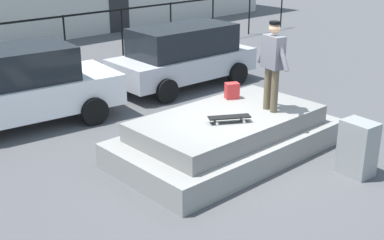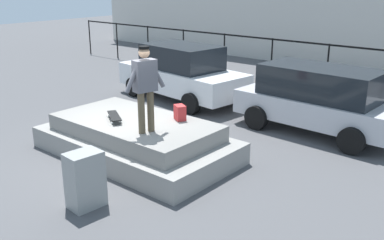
# 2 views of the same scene
# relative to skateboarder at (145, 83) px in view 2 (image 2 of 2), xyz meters

# --- Properties ---
(ground_plane) EXTENTS (60.00, 60.00, 0.00)m
(ground_plane) POSITION_rel_skateboarder_xyz_m (-0.92, 0.14, -1.86)
(ground_plane) COLOR #4C4C4F
(concrete_ledge) EXTENTS (4.54, 2.45, 0.84)m
(concrete_ledge) POSITION_rel_skateboarder_xyz_m (-0.78, 0.40, -1.48)
(concrete_ledge) COLOR gray
(concrete_ledge) RESTS_ON ground_plane
(skateboarder) EXTENTS (0.33, 0.93, 1.76)m
(skateboarder) POSITION_rel_skateboarder_xyz_m (0.00, 0.00, 0.00)
(skateboarder) COLOR brown
(skateboarder) RESTS_ON concrete_ledge
(skateboard) EXTENTS (0.78, 0.58, 0.12)m
(skateboard) POSITION_rel_skateboarder_xyz_m (-1.09, 0.07, -0.92)
(skateboard) COLOR black
(skateboard) RESTS_ON concrete_ledge
(backpack) EXTENTS (0.34, 0.31, 0.34)m
(backpack) POSITION_rel_skateboarder_xyz_m (-0.01, 1.03, -0.86)
(backpack) COLOR red
(backpack) RESTS_ON concrete_ledge
(car_white_sedan_near) EXTENTS (4.74, 2.44, 1.80)m
(car_white_sedan_near) POSITION_rel_skateboarder_xyz_m (-3.15, 4.66, -0.96)
(car_white_sedan_near) COLOR white
(car_white_sedan_near) RESTS_ON ground_plane
(car_silver_hatchback_mid) EXTENTS (4.24, 2.08, 1.72)m
(car_silver_hatchback_mid) POSITION_rel_skateboarder_xyz_m (1.68, 4.50, -0.95)
(car_silver_hatchback_mid) COLOR #B7B7BC
(car_silver_hatchback_mid) RESTS_ON ground_plane
(utility_box) EXTENTS (0.49, 0.64, 1.02)m
(utility_box) POSITION_rel_skateboarder_xyz_m (0.30, -1.80, -1.35)
(utility_box) COLOR gray
(utility_box) RESTS_ON ground_plane
(fence_row) EXTENTS (24.06, 0.06, 1.73)m
(fence_row) POSITION_rel_skateboarder_xyz_m (-0.92, 8.43, -0.64)
(fence_row) COLOR black
(fence_row) RESTS_ON ground_plane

